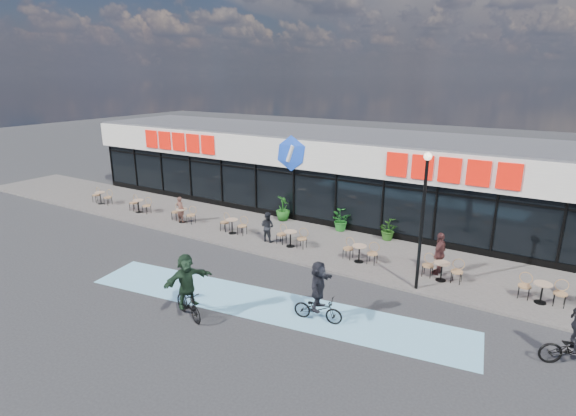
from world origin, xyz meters
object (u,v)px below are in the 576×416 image
at_px(potted_plant_mid, 340,220).
at_px(patron_left, 180,209).
at_px(cyclist_a, 318,295).
at_px(pedestrian_a, 440,253).
at_px(bistro_set_0, 102,196).
at_px(potted_plant_right, 387,229).
at_px(patron_right, 267,227).
at_px(lamp_post, 423,210).
at_px(potted_plant_left, 283,208).

distance_m(potted_plant_mid, patron_left, 8.50).
bearing_deg(cyclist_a, pedestrian_a, 65.59).
bearing_deg(bistro_set_0, potted_plant_right, 10.28).
bearing_deg(patron_left, patron_right, -178.33).
xyz_separation_m(lamp_post, potted_plant_mid, (-5.20, 4.36, -2.48)).
relative_size(potted_plant_left, potted_plant_mid, 1.20).
relative_size(potted_plant_right, cyclist_a, 0.49).
relative_size(potted_plant_right, patron_left, 0.73).
bearing_deg(pedestrian_a, bistro_set_0, -80.63).
xyz_separation_m(lamp_post, patron_left, (-13.07, 1.14, -2.33)).
bearing_deg(lamp_post, pedestrian_a, 77.79).
relative_size(potted_plant_right, patron_right, 0.71).
distance_m(patron_left, pedestrian_a, 13.45).
height_order(potted_plant_right, cyclist_a, cyclist_a).
relative_size(potted_plant_left, potted_plant_right, 1.29).
height_order(potted_plant_left, patron_right, patron_right).
relative_size(patron_right, cyclist_a, 0.69).
distance_m(potted_plant_right, cyclist_a, 8.19).
bearing_deg(potted_plant_mid, potted_plant_right, -0.07).
bearing_deg(potted_plant_right, potted_plant_left, -179.34).
distance_m(bistro_set_0, potted_plant_right, 17.39).
bearing_deg(pedestrian_a, potted_plant_mid, -107.36).
xyz_separation_m(patron_right, cyclist_a, (5.35, -4.99, 0.11)).
height_order(potted_plant_left, cyclist_a, cyclist_a).
height_order(potted_plant_right, patron_left, patron_left).
distance_m(potted_plant_left, potted_plant_right, 5.85).
xyz_separation_m(patron_right, pedestrian_a, (7.85, 0.53, 0.14)).
height_order(lamp_post, pedestrian_a, lamp_post).
height_order(bistro_set_0, potted_plant_right, potted_plant_right).
bearing_deg(potted_plant_right, pedestrian_a, -40.73).
bearing_deg(patron_left, lamp_post, 176.20).
relative_size(patron_left, cyclist_a, 0.67).
height_order(lamp_post, cyclist_a, lamp_post).
relative_size(potted_plant_mid, cyclist_a, 0.53).
bearing_deg(pedestrian_a, patron_left, -79.47).
bearing_deg(patron_right, potted_plant_mid, -125.24).
height_order(potted_plant_mid, patron_right, patron_right).
bearing_deg(potted_plant_mid, bistro_set_0, -168.00).
distance_m(potted_plant_left, potted_plant_mid, 3.36).
bearing_deg(potted_plant_mid, lamp_post, -39.98).
height_order(potted_plant_mid, pedestrian_a, pedestrian_a).
xyz_separation_m(potted_plant_right, cyclist_a, (0.57, -8.17, 0.32)).
relative_size(lamp_post, cyclist_a, 2.44).
height_order(patron_right, pedestrian_a, pedestrian_a).
bearing_deg(pedestrian_a, potted_plant_left, -98.04).
xyz_separation_m(potted_plant_left, pedestrian_a, (8.93, -2.58, 0.20)).
xyz_separation_m(lamp_post, cyclist_a, (-2.13, -3.81, -2.20)).
xyz_separation_m(bistro_set_0, potted_plant_right, (17.11, 3.10, 0.06)).
height_order(bistro_set_0, cyclist_a, cyclist_a).
xyz_separation_m(lamp_post, patron_right, (-7.48, 1.18, -2.31)).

